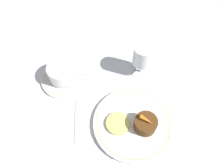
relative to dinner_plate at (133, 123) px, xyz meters
The scene contains 10 objects.
ground_plane 0.04m from the dinner_plate, 79.91° to the left, with size 3.00×3.00×0.00m, color white.
dinner_plate is the anchor object (origin of this frame).
saucer 0.29m from the dinner_plate, 148.43° to the left, with size 0.16×0.16×0.01m.
coffee_cup 0.29m from the dinner_plate, 148.29° to the left, with size 0.12×0.10×0.06m.
spoon 0.24m from the dinner_plate, 143.38° to the left, with size 0.09×0.09×0.00m.
wine_glass 0.22m from the dinner_plate, 83.71° to the left, with size 0.07×0.07×0.13m.
fork 0.19m from the dinner_plate, 167.03° to the left, with size 0.04×0.20×0.01m.
dessert_cake 0.05m from the dinner_plate, 17.47° to the right, with size 0.07×0.07×0.04m.
carrot_garnish 0.07m from the dinner_plate, 17.47° to the right, with size 0.04×0.03×0.01m.
pineapple_slice 0.05m from the dinner_plate, 167.58° to the right, with size 0.07×0.07×0.01m.
Camera 1 is at (-0.05, -0.31, 0.65)m, focal length 35.00 mm.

